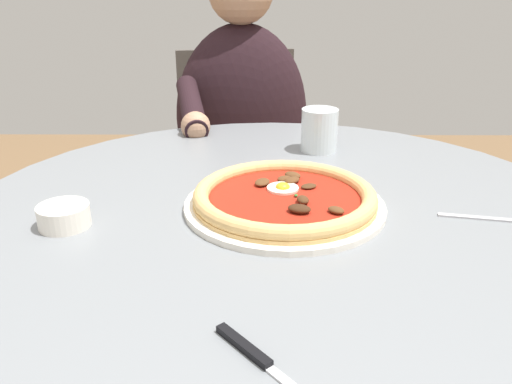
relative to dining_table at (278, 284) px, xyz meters
The scene contains 8 objects.
dining_table is the anchor object (origin of this frame).
pizza_on_plate 0.16m from the dining_table, 100.40° to the left, with size 0.33×0.33×0.04m.
water_glass 0.37m from the dining_table, 162.74° to the left, with size 0.08×0.08×0.09m.
steak_knife 0.40m from the dining_table, ahead, with size 0.16×0.14×0.01m.
ramekin_capers 0.37m from the dining_table, 78.35° to the right, with size 0.08×0.08×0.03m.
fork_utensil 0.37m from the dining_table, 82.75° to the left, with size 0.04×0.17×0.00m.
diner_person 0.76m from the dining_table, behind, with size 0.52×0.41×1.16m.
cafe_chair_diner 0.90m from the dining_table, behind, with size 0.48×0.48×0.88m.
Camera 1 is at (0.79, -0.03, 1.11)m, focal length 37.15 mm.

